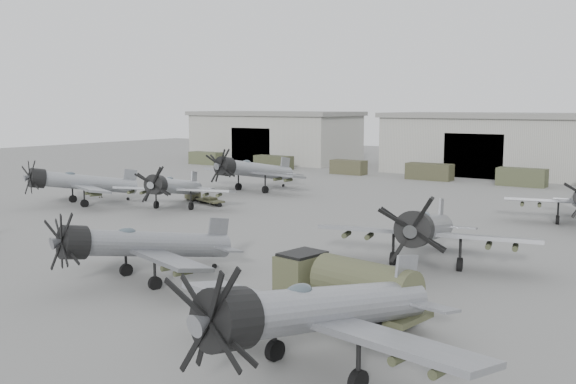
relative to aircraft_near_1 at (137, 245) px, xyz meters
name	(u,v)px	position (x,y,z in m)	size (l,w,h in m)	color
ground	(186,256)	(-2.20, 6.10, -2.14)	(220.00, 220.00, 0.00)	#5F5F5D
hangar_left	(275,136)	(-40.20, 68.06, 2.23)	(29.00, 14.80, 8.70)	gray
hangar_center	(489,143)	(-2.20, 68.06, 2.23)	(29.00, 14.80, 8.70)	gray
support_truck_0	(206,158)	(-45.63, 56.10, -1.11)	(6.04, 2.20, 2.06)	#43482F
support_truck_1	(273,162)	(-31.71, 56.10, -1.11)	(6.23, 2.20, 2.07)	#363925
support_truck_2	(348,167)	(-18.45, 56.10, -1.13)	(5.04, 2.20, 2.02)	#3E3D28
support_truck_3	(429,172)	(-6.22, 56.10, -1.05)	(6.08, 2.20, 2.17)	#393925
support_truck_4	(522,177)	(5.64, 56.10, -1.04)	(5.78, 2.20, 2.19)	#3E422B
aircraft_near_1	(137,245)	(0.00, 0.00, 0.00)	(11.78, 10.61, 4.70)	gray
aircraft_near_2	(312,311)	(14.59, -4.92, 0.29)	(13.44, 12.09, 5.33)	gray
aircraft_mid_0	(76,182)	(-26.36, 15.89, 0.10)	(12.24, 11.04, 4.93)	#919499
aircraft_mid_1	(173,187)	(-16.60, 19.32, 0.01)	(11.69, 10.56, 4.72)	#9EA1A6
aircraft_mid_2	(426,229)	(11.79, 12.09, 0.27)	(13.34, 12.01, 5.30)	gray
aircraft_far_0	(251,170)	(-18.25, 33.30, 0.35)	(13.73, 12.35, 5.47)	gray
fuel_tanker	(347,284)	(12.47, 1.33, -0.49)	(7.71, 3.51, 2.87)	#44462D
tug_trailer	(199,197)	(-17.71, 24.14, -1.68)	(6.21, 3.00, 1.24)	#3E3E28
ground_crew	(101,189)	(-28.40, 20.41, -1.22)	(0.67, 0.44, 1.85)	#45432D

